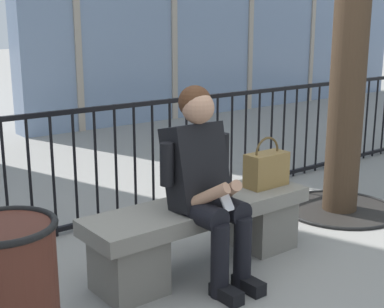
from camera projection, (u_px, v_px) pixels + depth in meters
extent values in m
plane|color=gray|center=(201.00, 266.00, 3.61)|extent=(60.00, 60.00, 0.00)
cube|color=gray|center=(202.00, 209.00, 3.51)|extent=(1.60, 0.44, 0.10)
cube|color=slate|center=(129.00, 265.00, 3.23)|extent=(0.36, 0.37, 0.35)
cube|color=slate|center=(262.00, 223.00, 3.90)|extent=(0.36, 0.37, 0.35)
cylinder|color=black|center=(199.00, 212.00, 3.25)|extent=(0.15, 0.40, 0.15)
cylinder|color=black|center=(220.00, 261.00, 3.16)|extent=(0.11, 0.11, 0.45)
cube|color=black|center=(226.00, 294.00, 3.16)|extent=(0.09, 0.22, 0.08)
cylinder|color=black|center=(221.00, 206.00, 3.36)|extent=(0.15, 0.40, 0.15)
cylinder|color=black|center=(242.00, 253.00, 3.27)|extent=(0.11, 0.11, 0.45)
cube|color=black|center=(249.00, 285.00, 3.27)|extent=(0.09, 0.22, 0.08)
cube|color=black|center=(196.00, 166.00, 3.36)|extent=(0.36, 0.30, 0.55)
cylinder|color=black|center=(167.00, 164.00, 3.21)|extent=(0.08, 0.08, 0.26)
cylinder|color=tan|center=(208.00, 196.00, 3.17)|extent=(0.16, 0.28, 0.20)
cylinder|color=black|center=(223.00, 153.00, 3.48)|extent=(0.08, 0.08, 0.26)
cylinder|color=tan|center=(229.00, 191.00, 3.27)|extent=(0.16, 0.28, 0.20)
cube|color=silver|center=(225.00, 199.00, 3.18)|extent=(0.07, 0.10, 0.13)
sphere|color=tan|center=(198.00, 108.00, 3.25)|extent=(0.20, 0.20, 0.20)
sphere|color=#472816|center=(195.00, 102.00, 3.27)|extent=(0.20, 0.20, 0.20)
cube|color=olive|center=(266.00, 170.00, 3.81)|extent=(0.32, 0.15, 0.24)
torus|color=brown|center=(267.00, 152.00, 3.78)|extent=(0.22, 0.02, 0.22)
cylinder|color=black|center=(6.00, 184.00, 3.79)|extent=(0.02, 0.02, 0.96)
cylinder|color=black|center=(30.00, 180.00, 3.89)|extent=(0.02, 0.02, 0.96)
cylinder|color=black|center=(53.00, 175.00, 4.00)|extent=(0.02, 0.02, 0.96)
cylinder|color=black|center=(75.00, 171.00, 4.11)|extent=(0.02, 0.02, 0.96)
cylinder|color=black|center=(96.00, 168.00, 4.21)|extent=(0.02, 0.02, 0.96)
cylinder|color=black|center=(116.00, 164.00, 4.32)|extent=(0.02, 0.02, 0.96)
cylinder|color=black|center=(135.00, 161.00, 4.42)|extent=(0.02, 0.02, 0.96)
cylinder|color=black|center=(153.00, 157.00, 4.53)|extent=(0.02, 0.02, 0.96)
cylinder|color=black|center=(170.00, 154.00, 4.64)|extent=(0.02, 0.02, 0.96)
cylinder|color=black|center=(186.00, 151.00, 4.74)|extent=(0.02, 0.02, 0.96)
cylinder|color=black|center=(202.00, 148.00, 4.85)|extent=(0.02, 0.02, 0.96)
cylinder|color=black|center=(217.00, 146.00, 4.96)|extent=(0.02, 0.02, 0.96)
cylinder|color=black|center=(232.00, 143.00, 5.06)|extent=(0.02, 0.02, 0.96)
cylinder|color=black|center=(245.00, 141.00, 5.17)|extent=(0.02, 0.02, 0.96)
cylinder|color=black|center=(259.00, 138.00, 5.28)|extent=(0.02, 0.02, 0.96)
cylinder|color=black|center=(271.00, 136.00, 5.38)|extent=(0.02, 0.02, 0.96)
cylinder|color=black|center=(284.00, 134.00, 5.49)|extent=(0.02, 0.02, 0.96)
cylinder|color=black|center=(295.00, 132.00, 5.60)|extent=(0.02, 0.02, 0.96)
cylinder|color=black|center=(307.00, 129.00, 5.70)|extent=(0.02, 0.02, 0.96)
cylinder|color=black|center=(317.00, 128.00, 5.81)|extent=(0.02, 0.02, 0.96)
cylinder|color=black|center=(328.00, 126.00, 5.91)|extent=(0.02, 0.02, 0.96)
cylinder|color=black|center=(338.00, 124.00, 6.02)|extent=(0.02, 0.02, 0.96)
cylinder|color=black|center=(348.00, 122.00, 6.13)|extent=(0.02, 0.02, 0.96)
cylinder|color=black|center=(357.00, 120.00, 6.23)|extent=(0.02, 0.02, 0.96)
cylinder|color=black|center=(366.00, 119.00, 6.34)|extent=(0.02, 0.02, 0.96)
cylinder|color=black|center=(375.00, 117.00, 6.45)|extent=(0.02, 0.02, 0.96)
cylinder|color=black|center=(384.00, 115.00, 6.55)|extent=(0.02, 0.02, 0.96)
cube|color=black|center=(118.00, 215.00, 4.42)|extent=(9.58, 0.04, 0.04)
cube|color=black|center=(114.00, 107.00, 4.21)|extent=(9.58, 0.04, 0.04)
cylinder|color=black|center=(339.00, 209.00, 4.68)|extent=(0.96, 0.96, 0.01)
torus|color=black|center=(339.00, 209.00, 4.68)|extent=(0.99, 0.99, 0.03)
cylinder|color=#423021|center=(353.00, 6.00, 4.28)|extent=(0.29, 0.29, 3.40)
torus|color=black|center=(3.00, 226.00, 2.13)|extent=(0.43, 0.43, 0.03)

